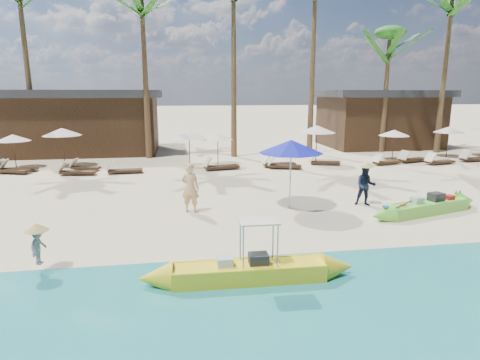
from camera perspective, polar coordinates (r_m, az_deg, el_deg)
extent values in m
plane|color=beige|center=(12.74, -1.61, -6.59)|extent=(240.00, 240.00, 0.00)
cube|color=tan|center=(8.23, 3.05, -17.78)|extent=(240.00, 4.50, 0.01)
cube|color=#6DDA42|center=(15.42, 24.98, -3.60)|extent=(3.48, 1.63, 0.41)
cube|color=white|center=(15.41, 24.98, -3.53)|extent=(2.97, 1.31, 0.18)
cube|color=#262628|center=(15.67, 26.10, -2.32)|extent=(0.57, 0.50, 0.38)
cube|color=silver|center=(15.06, 23.85, -2.81)|extent=(0.45, 0.42, 0.30)
cube|color=red|center=(16.11, 27.56, -2.35)|extent=(0.39, 0.35, 0.24)
cylinder|color=red|center=(14.62, 22.13, -3.52)|extent=(0.24, 0.24, 0.10)
cylinder|color=#262628|center=(14.36, 21.70, -3.78)|extent=(0.22, 0.22, 0.09)
sphere|color=tan|center=(14.15, 20.66, -3.70)|extent=(0.19, 0.19, 0.19)
cylinder|color=yellow|center=(16.62, 28.31, -2.09)|extent=(0.15, 0.15, 0.19)
cylinder|color=yellow|center=(16.79, 28.75, -2.00)|extent=(0.15, 0.15, 0.19)
cube|color=yellow|center=(9.17, 1.27, -13.02)|extent=(3.41, 0.77, 0.41)
cube|color=white|center=(9.16, 1.27, -12.90)|extent=(2.93, 0.56, 0.18)
cube|color=#262628|center=(9.09, 2.64, -11.38)|extent=(0.44, 0.35, 0.32)
cube|color=silver|center=(9.00, -2.17, -11.76)|extent=(0.35, 0.31, 0.28)
cube|color=beige|center=(8.76, 2.70, -5.88)|extent=(0.87, 0.61, 0.03)
imported|color=#DDB477|center=(14.06, -7.10, -1.15)|extent=(0.74, 0.61, 1.75)
imported|color=#121B32|center=(15.54, 17.43, -0.76)|extent=(0.89, 0.79, 1.52)
imported|color=gray|center=(10.59, -26.74, -8.39)|extent=(0.43, 0.62, 0.88)
cylinder|color=#99999E|center=(14.57, 7.16, 0.69)|extent=(0.05, 0.05, 2.43)
cone|color=#1219AD|center=(14.40, 7.27, 4.77)|extent=(2.32, 2.32, 0.47)
cylinder|color=#3D2619|center=(25.42, -29.40, 3.48)|extent=(0.05, 0.05, 1.83)
cone|color=beige|center=(25.34, -29.59, 5.24)|extent=(1.83, 1.83, 0.37)
cube|color=#3D2619|center=(24.32, -28.80, 1.38)|extent=(1.72, 0.60, 0.12)
cube|color=beige|center=(24.53, -30.54, 1.98)|extent=(0.40, 0.56, 0.50)
cube|color=#3D2619|center=(23.95, -29.65, 1.16)|extent=(1.89, 1.14, 0.13)
cylinder|color=#3D2619|center=(24.75, -23.81, 4.18)|extent=(0.05, 0.05, 2.14)
cone|color=beige|center=(24.65, -24.00, 6.29)|extent=(2.14, 2.14, 0.43)
cube|color=#3D2619|center=(23.34, -21.07, 1.65)|extent=(1.62, 0.93, 0.11)
cube|color=beige|center=(23.64, -22.56, 2.32)|extent=(0.48, 0.58, 0.45)
cube|color=#3D2619|center=(22.07, -22.01, 1.05)|extent=(1.81, 0.78, 0.12)
cube|color=beige|center=(22.30, -23.94, 1.80)|extent=(0.46, 0.61, 0.51)
cylinder|color=#3D2619|center=(22.76, -7.20, 4.32)|extent=(0.05, 0.05, 1.99)
cone|color=beige|center=(22.66, -7.26, 6.47)|extent=(1.99, 1.99, 0.40)
cube|color=#3D2619|center=(21.73, -15.99, 1.30)|extent=(1.76, 0.66, 0.12)
cube|color=beige|center=(21.74, -18.04, 2.00)|extent=(0.42, 0.58, 0.51)
cylinder|color=#3D2619|center=(23.35, -3.18, 4.34)|extent=(0.04, 0.04, 1.78)
cone|color=beige|center=(23.26, -3.20, 6.20)|extent=(1.78, 1.78, 0.36)
cube|color=#3D2619|center=(21.91, -2.58, 1.89)|extent=(1.94, 0.93, 0.13)
cube|color=beige|center=(21.63, -4.67, 2.61)|extent=(0.52, 0.67, 0.54)
cube|color=#3D2619|center=(22.85, 5.64, 2.26)|extent=(1.83, 0.64, 0.13)
cube|color=beige|center=(22.59, 3.70, 3.01)|extent=(0.42, 0.60, 0.53)
cylinder|color=#3D2619|center=(24.30, 10.82, 4.93)|extent=(0.05, 0.05, 2.18)
cone|color=beige|center=(24.20, 10.91, 7.13)|extent=(2.18, 2.18, 0.44)
cube|color=#3D2619|center=(22.27, 6.47, 1.96)|extent=(1.82, 0.99, 0.12)
cube|color=beige|center=(22.22, 4.51, 2.79)|extent=(0.52, 0.64, 0.51)
cube|color=#3D2619|center=(23.87, 12.03, 2.44)|extent=(1.71, 0.99, 0.11)
cube|color=beige|center=(23.79, 10.33, 3.19)|extent=(0.51, 0.61, 0.48)
cylinder|color=#3D2619|center=(26.52, 20.95, 4.58)|extent=(0.05, 0.05, 1.85)
cone|color=beige|center=(26.44, 21.08, 6.29)|extent=(1.85, 1.85, 0.37)
cube|color=#3D2619|center=(25.00, 20.19, 2.40)|extent=(1.77, 0.95, 0.12)
cube|color=beige|center=(24.45, 18.97, 2.99)|extent=(0.50, 0.62, 0.49)
cylinder|color=#3D2619|center=(29.43, 27.44, 4.77)|extent=(0.05, 0.05, 1.93)
cone|color=beige|center=(29.35, 27.60, 6.37)|extent=(1.93, 1.93, 0.39)
cube|color=#3D2619|center=(26.43, 23.39, 2.68)|extent=(1.96, 1.13, 0.13)
cube|color=beige|center=(25.77, 22.26, 3.29)|extent=(0.58, 0.70, 0.54)
cube|color=#3D2619|center=(26.34, 26.59, 2.34)|extent=(1.82, 0.86, 0.12)
cube|color=beige|center=(25.76, 25.44, 2.95)|extent=(0.48, 0.62, 0.51)
cube|color=#3D2619|center=(28.48, 30.43, 2.62)|extent=(1.90, 0.85, 0.13)
cube|color=beige|center=(27.85, 29.37, 3.22)|extent=(0.49, 0.65, 0.53)
cone|color=brown|center=(28.50, -27.99, 13.58)|extent=(0.40, 0.40, 10.89)
cone|color=brown|center=(26.31, -13.31, 13.99)|extent=(0.40, 0.40, 10.08)
cone|color=brown|center=(26.27, -0.90, 15.60)|extent=(0.40, 0.40, 11.26)
cone|color=brown|center=(27.93, 10.33, 17.17)|extent=(0.40, 0.40, 13.16)
cone|color=brown|center=(30.11, 19.98, 11.43)|extent=(0.40, 0.40, 8.07)
ellipsoid|color=#206118|center=(30.37, 20.57, 19.05)|extent=(2.08, 2.08, 0.88)
cone|color=brown|center=(31.39, 27.06, 13.19)|extent=(0.40, 0.40, 10.64)
cube|color=#3D2619|center=(30.25, -21.43, 7.26)|extent=(10.00, 6.00, 3.80)
cube|color=#2D2D33|center=(30.16, -21.75, 11.32)|extent=(10.80, 6.60, 0.50)
cube|color=#3D2619|center=(33.36, 19.02, 7.83)|extent=(8.00, 6.00, 3.80)
cube|color=#2D2D33|center=(33.29, 19.29, 11.52)|extent=(8.80, 6.60, 0.50)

